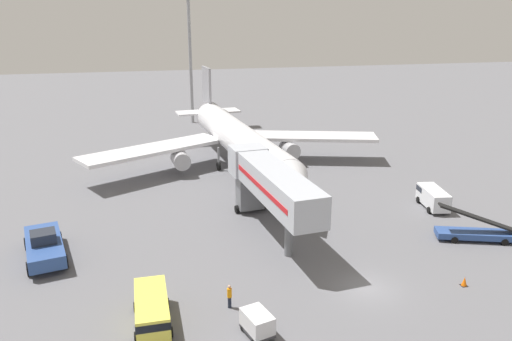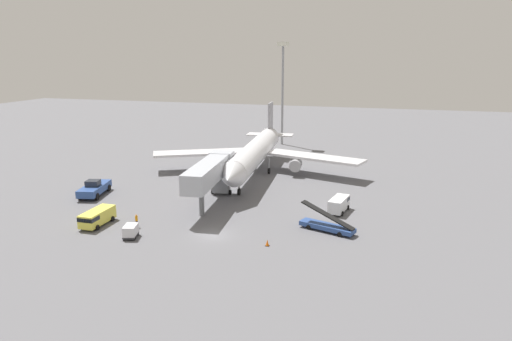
# 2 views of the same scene
# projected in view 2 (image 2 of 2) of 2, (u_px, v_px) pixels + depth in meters

# --- Properties ---
(ground_plane) EXTENTS (300.00, 300.00, 0.00)m
(ground_plane) POSITION_uv_depth(u_px,v_px,m) (214.00, 235.00, 58.33)
(ground_plane) COLOR slate
(airplane_at_gate) EXTENTS (39.72, 42.01, 11.58)m
(airplane_at_gate) POSITION_uv_depth(u_px,v_px,m) (256.00, 152.00, 87.22)
(airplane_at_gate) COLOR silver
(airplane_at_gate) RESTS_ON ground
(jet_bridge) EXTENTS (4.85, 17.00, 6.72)m
(jet_bridge) POSITION_uv_depth(u_px,v_px,m) (211.00, 172.00, 69.04)
(jet_bridge) COLOR #B2B7C1
(jet_bridge) RESTS_ON ground
(pushback_tug) EXTENTS (4.31, 7.87, 2.55)m
(pushback_tug) POSITION_uv_depth(u_px,v_px,m) (94.00, 188.00, 74.42)
(pushback_tug) COLOR #2D4C8E
(pushback_tug) RESTS_ON ground
(belt_loader_truck) EXTENTS (7.31, 4.02, 3.34)m
(belt_loader_truck) POSITION_uv_depth(u_px,v_px,m) (327.00, 225.00, 59.49)
(belt_loader_truck) COLOR #2D4C8E
(belt_loader_truck) RESTS_ON ground
(service_van_mid_right) EXTENTS (2.41, 5.53, 1.97)m
(service_van_mid_right) POSITION_uv_depth(u_px,v_px,m) (97.00, 217.00, 61.43)
(service_van_mid_right) COLOR #E5DB4C
(service_van_mid_right) RESTS_ON ground
(service_van_near_left) EXTENTS (2.68, 5.00, 2.03)m
(service_van_near_left) POSITION_uv_depth(u_px,v_px,m) (339.00, 204.00, 66.76)
(service_van_near_left) COLOR white
(service_van_near_left) RESTS_ON ground
(baggage_cart_far_center) EXTENTS (2.00, 2.53, 1.56)m
(baggage_cart_far_center) POSITION_uv_depth(u_px,v_px,m) (131.00, 231.00, 57.36)
(baggage_cart_far_center) COLOR #38383D
(baggage_cart_far_center) RESTS_ON ground
(ground_crew_worker_foreground) EXTENTS (0.38, 0.38, 1.75)m
(ground_crew_worker_foreground) POSITION_uv_depth(u_px,v_px,m) (137.00, 220.00, 60.82)
(ground_crew_worker_foreground) COLOR #1E2333
(ground_crew_worker_foreground) RESTS_ON ground
(safety_cone_alpha) EXTENTS (0.48, 0.48, 0.73)m
(safety_cone_alpha) POSITION_uv_depth(u_px,v_px,m) (267.00, 243.00, 55.00)
(safety_cone_alpha) COLOR black
(safety_cone_alpha) RESTS_ON ground
(apron_light_mast) EXTENTS (2.40, 2.40, 24.33)m
(apron_light_mast) POSITION_uv_depth(u_px,v_px,m) (283.00, 74.00, 113.16)
(apron_light_mast) COLOR #93969B
(apron_light_mast) RESTS_ON ground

